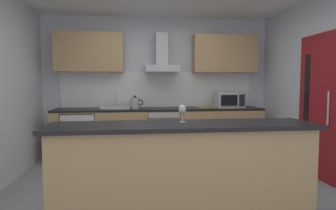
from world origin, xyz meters
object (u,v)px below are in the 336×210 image
microwave (229,100)px  range_hood (162,60)px  oven (163,132)px  sink (115,107)px  chopping_board (206,107)px  refrigerator (81,136)px  kettle (135,103)px  wine_glass (182,110)px

microwave → range_hood: bearing=172.8°
oven → sink: (-0.85, 0.01, 0.47)m
oven → chopping_board: chopping_board is taller
refrigerator → kettle: kettle is taller
microwave → kettle: bearing=-179.8°
sink → range_hood: range_hood is taller
range_hood → oven: bearing=-90.0°
oven → range_hood: bearing=90.0°
range_hood → sink: bearing=-172.0°
range_hood → chopping_board: range_hood is taller
range_hood → wine_glass: 2.55m
microwave → chopping_board: bearing=179.4°
kettle → chopping_board: (1.31, 0.01, -0.09)m
kettle → oven: bearing=3.9°
kettle → range_hood: bearing=18.2°
oven → refrigerator: size_ratio=0.94×
oven → range_hood: range_hood is taller
sink → chopping_board: (1.66, -0.03, -0.02)m
microwave → sink: size_ratio=1.00×
kettle → wine_glass: bearing=-78.7°
refrigerator → range_hood: bearing=5.2°
wine_glass → chopping_board: wine_glass is taller
oven → wine_glass: 2.41m
range_hood → chopping_board: size_ratio=2.12×
chopping_board → refrigerator: bearing=179.5°
oven → sink: sink is taller
kettle → range_hood: 0.94m
range_hood → wine_glass: (-0.04, -2.45, -0.71)m
range_hood → refrigerator: bearing=-174.8°
kettle → wine_glass: size_ratio=1.62×
sink → chopping_board: bearing=-1.2°
kettle → chopping_board: 1.31m
chopping_board → kettle: bearing=-179.6°
refrigerator → chopping_board: 2.33m
oven → kettle: 0.74m
refrigerator → chopping_board: size_ratio=2.50×
oven → chopping_board: bearing=-1.7°
refrigerator → microwave: microwave is taller
refrigerator → sink: size_ratio=1.70×
wine_glass → range_hood: bearing=89.1°
oven → kettle: kettle is taller
range_hood → wine_glass: range_hood is taller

